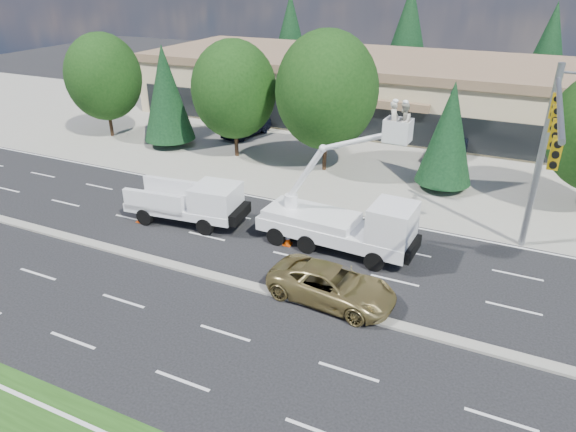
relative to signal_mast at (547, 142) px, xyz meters
The scene contains 21 objects.
ground 13.67m from the signal_mast, 144.92° to the right, with size 140.00×140.00×0.00m, color black.
concrete_apron 17.47m from the signal_mast, 127.74° to the left, with size 140.00×22.00×0.01m, color #9A998C.
road_median 13.64m from the signal_mast, 144.92° to the right, with size 120.00×0.55×0.12m, color #9A998C.
strip_mall 25.23m from the signal_mast, 113.62° to the left, with size 50.40×15.40×5.50m.
tree_front_a 33.02m from the signal_mast, 166.05° to the left, with size 5.97×5.97×8.28m.
tree_front_b 27.29m from the signal_mast, 163.00° to the left, with size 3.91×3.91×7.70m.
tree_front_c 21.58m from the signal_mast, 158.34° to the left, with size 6.05×6.05×8.40m.
tree_front_d 15.28m from the signal_mast, 148.59° to the left, with size 6.75×6.75×9.36m.
tree_front_e 9.72m from the signal_mast, 122.30° to the left, with size 3.45×3.45×6.80m.
tree_back_a 44.81m from the signal_mast, 128.72° to the left, with size 5.16×5.16×10.18m.
tree_back_b 37.67m from the signal_mast, 111.87° to the left, with size 5.81×5.81×11.46m.
tree_back_c 34.96m from the signal_mast, 90.05° to the left, with size 5.02×5.02×9.89m.
signal_mast is the anchor object (origin of this frame).
utility_pickup 17.58m from the signal_mast, behind, with size 6.45×2.97×2.39m.
bucket_truck 9.20m from the signal_mast, 164.19° to the right, with size 8.15×2.84×7.77m.
traffic_cone_a 20.51m from the signal_mast, 168.49° to the right, with size 0.40×0.40×0.70m.
traffic_cone_b 12.55m from the signal_mast, 165.03° to the right, with size 0.40×0.40×0.70m.
traffic_cone_c 12.57m from the signal_mast, 165.73° to the right, with size 0.40×0.40×0.70m.
minivan 10.95m from the signal_mast, 137.72° to the right, with size 2.50×5.41×1.50m, color olive.
parked_car_west 25.87m from the signal_mast, 149.74° to the left, with size 1.98×4.93×1.68m, color black.
parked_car_east 15.95m from the signal_mast, 111.89° to the left, with size 1.60×4.59×1.51m, color black.
Camera 1 is at (8.87, -16.51, 12.69)m, focal length 32.00 mm.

